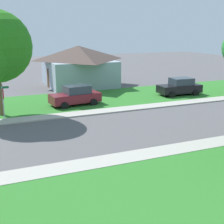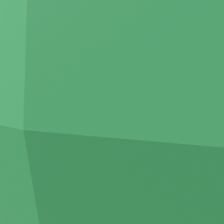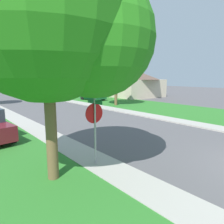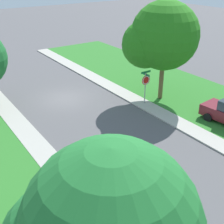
{
  "view_description": "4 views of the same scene",
  "coord_description": "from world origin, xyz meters",
  "px_view_note": "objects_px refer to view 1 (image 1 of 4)",
  "views": [
    {
      "loc": [
        18.54,
        3.03,
        6.51
      ],
      "look_at": [
        0.56,
        10.72,
        1.4
      ],
      "focal_mm": 51.39,
      "sensor_mm": 36.0,
      "label": 1
    },
    {
      "loc": [
        6.47,
        -4.26,
        4.24
      ],
      "look_at": [
        0.67,
        8.67,
        1.4
      ],
      "focal_mm": 42.52,
      "sensor_mm": 36.0,
      "label": 2
    },
    {
      "loc": [
        -9.19,
        -1.61,
        3.4
      ],
      "look_at": [
        -1.69,
        7.44,
        1.4
      ],
      "focal_mm": 33.01,
      "sensor_mm": 36.0,
      "label": 3
    },
    {
      "loc": [
        9.77,
        21.28,
        10.11
      ],
      "look_at": [
        -0.24,
        6.72,
        1.4
      ],
      "focal_mm": 48.07,
      "sensor_mm": 36.0,
      "label": 4
    }
  ],
  "objects_px": {
    "car_black_driveway_right": "(180,87)",
    "car_maroon_behind_trees": "(76,96)",
    "stop_sign_far_corner": "(3,96)",
    "house_left_setback": "(79,65)"
  },
  "relations": [
    {
      "from": "car_black_driveway_right",
      "to": "car_maroon_behind_trees",
      "type": "xyz_separation_m",
      "value": [
        0.09,
        -10.83,
        0.0
      ]
    },
    {
      "from": "car_black_driveway_right",
      "to": "car_maroon_behind_trees",
      "type": "relative_size",
      "value": 0.98
    },
    {
      "from": "car_black_driveway_right",
      "to": "house_left_setback",
      "type": "relative_size",
      "value": 0.47
    },
    {
      "from": "stop_sign_far_corner",
      "to": "car_black_driveway_right",
      "type": "height_order",
      "value": "stop_sign_far_corner"
    },
    {
      "from": "car_maroon_behind_trees",
      "to": "car_black_driveway_right",
      "type": "bearing_deg",
      "value": 90.46
    },
    {
      "from": "stop_sign_far_corner",
      "to": "car_maroon_behind_trees",
      "type": "bearing_deg",
      "value": 114.65
    },
    {
      "from": "car_black_driveway_right",
      "to": "car_maroon_behind_trees",
      "type": "bearing_deg",
      "value": -89.54
    },
    {
      "from": "car_black_driveway_right",
      "to": "car_maroon_behind_trees",
      "type": "distance_m",
      "value": 10.83
    },
    {
      "from": "car_maroon_behind_trees",
      "to": "house_left_setback",
      "type": "relative_size",
      "value": 0.48
    },
    {
      "from": "stop_sign_far_corner",
      "to": "car_maroon_behind_trees",
      "type": "distance_m",
      "value": 6.84
    }
  ]
}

